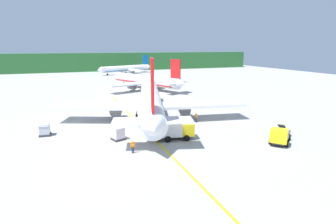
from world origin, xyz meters
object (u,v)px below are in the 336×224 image
(airliner_mid_apron, at_px, (145,80))
(cargo_container_mid, at_px, (118,134))
(airliner_far_taxiway, at_px, (126,69))
(airliner_foreground, at_px, (150,101))
(crew_loader_left, at_px, (133,146))
(crew_marshaller, at_px, (196,117))
(cargo_container_near, at_px, (45,130))
(service_truck_fuel, at_px, (172,129))
(service_truck_baggage, at_px, (280,135))

(airliner_mid_apron, bearing_deg, cargo_container_mid, -110.68)
(airliner_far_taxiway, bearing_deg, cargo_container_mid, -102.89)
(airliner_foreground, bearing_deg, crew_loader_left, -114.58)
(airliner_foreground, height_order, crew_loader_left, airliner_foreground)
(airliner_mid_apron, height_order, crew_loader_left, airliner_mid_apron)
(crew_marshaller, bearing_deg, crew_loader_left, -143.76)
(airliner_foreground, bearing_deg, airliner_far_taxiway, 80.69)
(cargo_container_near, height_order, crew_loader_left, cargo_container_near)
(service_truck_fuel, bearing_deg, crew_marshaller, 43.70)
(airliner_foreground, distance_m, service_truck_baggage, 23.50)
(service_truck_fuel, bearing_deg, cargo_container_near, 154.42)
(airliner_foreground, xyz_separation_m, cargo_container_near, (-18.14, -4.22, -2.47))
(airliner_mid_apron, bearing_deg, crew_loader_left, -107.77)
(airliner_mid_apron, relative_size, crew_marshaller, 19.04)
(airliner_mid_apron, bearing_deg, airliner_far_taxiway, 84.41)
(airliner_mid_apron, bearing_deg, crew_marshaller, -93.43)
(crew_loader_left, bearing_deg, cargo_container_near, 133.07)
(cargo_container_mid, bearing_deg, crew_marshaller, 16.92)
(airliner_far_taxiway, relative_size, service_truck_baggage, 4.72)
(crew_loader_left, bearing_deg, cargo_container_mid, 97.41)
(service_truck_baggage, bearing_deg, service_truck_fuel, 152.90)
(airliner_far_taxiway, height_order, cargo_container_near, airliner_far_taxiway)
(cargo_container_mid, relative_size, crew_marshaller, 1.26)
(service_truck_fuel, distance_m, crew_marshaller, 10.27)
(cargo_container_mid, xyz_separation_m, crew_marshaller, (14.84, 4.52, 0.05))
(service_truck_baggage, distance_m, cargo_container_near, 34.60)
(airliner_mid_apron, distance_m, crew_marshaller, 41.48)
(cargo_container_mid, bearing_deg, service_truck_baggage, -24.35)
(cargo_container_near, distance_m, crew_loader_left, 15.94)
(cargo_container_mid, distance_m, crew_marshaller, 15.51)
(service_truck_baggage, height_order, cargo_container_mid, service_truck_baggage)
(service_truck_fuel, xyz_separation_m, cargo_container_near, (-17.56, 8.40, -0.63))
(airliner_mid_apron, height_order, service_truck_baggage, airliner_mid_apron)
(airliner_foreground, xyz_separation_m, crew_marshaller, (6.83, -5.55, -2.39))
(airliner_far_taxiway, relative_size, crew_loader_left, 17.91)
(crew_marshaller, height_order, crew_loader_left, crew_marshaller)
(service_truck_fuel, relative_size, crew_marshaller, 3.73)
(crew_loader_left, bearing_deg, service_truck_fuel, 25.91)
(cargo_container_near, distance_m, crew_marshaller, 25.01)
(airliner_far_taxiway, distance_m, cargo_container_near, 97.72)
(cargo_container_near, bearing_deg, service_truck_fuel, -25.58)
(airliner_mid_apron, relative_size, service_truck_baggage, 5.05)
(crew_loader_left, bearing_deg, airliner_far_taxiway, 78.21)
(airliner_foreground, bearing_deg, cargo_container_mid, -128.53)
(service_truck_fuel, xyz_separation_m, crew_marshaller, (7.41, 7.08, -0.55))
(service_truck_fuel, height_order, service_truck_baggage, service_truck_fuel)
(service_truck_fuel, xyz_separation_m, cargo_container_mid, (-7.43, 2.57, -0.60))
(airliner_far_taxiway, relative_size, cargo_container_mid, 14.16)
(airliner_far_taxiway, bearing_deg, crew_loader_left, -101.79)
(service_truck_fuel, distance_m, service_truck_baggage, 15.14)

